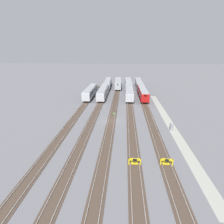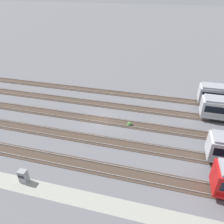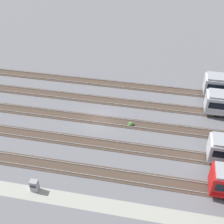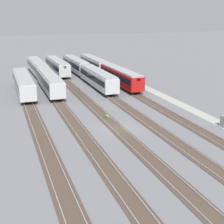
# 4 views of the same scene
# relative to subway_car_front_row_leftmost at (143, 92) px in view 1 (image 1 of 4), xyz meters

# --- Properties ---
(ground_plane) EXTENTS (400.00, 400.00, 0.00)m
(ground_plane) POSITION_rel_subway_car_front_row_leftmost_xyz_m (-24.31, 10.05, -2.04)
(ground_plane) COLOR slate
(service_walkway) EXTENTS (54.00, 2.00, 0.01)m
(service_walkway) POSITION_rel_subway_car_front_row_leftmost_xyz_m (-24.31, -4.47, -2.04)
(service_walkway) COLOR #9E9E93
(service_walkway) RESTS_ON ground
(rail_track_nearest) EXTENTS (90.00, 2.23, 0.21)m
(rail_track_nearest) POSITION_rel_subway_car_front_row_leftmost_xyz_m (-24.31, 0.04, -2.00)
(rail_track_nearest) COLOR #47382D
(rail_track_nearest) RESTS_ON ground
(rail_track_near_inner) EXTENTS (90.00, 2.24, 0.21)m
(rail_track_near_inner) POSITION_rel_subway_car_front_row_leftmost_xyz_m (-24.31, 5.04, -2.00)
(rail_track_near_inner) COLOR #47382D
(rail_track_near_inner) RESTS_ON ground
(rail_track_middle) EXTENTS (90.00, 2.24, 0.21)m
(rail_track_middle) POSITION_rel_subway_car_front_row_leftmost_xyz_m (-24.31, 10.05, -2.00)
(rail_track_middle) COLOR #47382D
(rail_track_middle) RESTS_ON ground
(rail_track_far_inner) EXTENTS (90.00, 2.23, 0.21)m
(rail_track_far_inner) POSITION_rel_subway_car_front_row_leftmost_xyz_m (-24.31, 15.05, -2.00)
(rail_track_far_inner) COLOR #47382D
(rail_track_far_inner) RESTS_ON ground
(rail_track_farthest) EXTENTS (90.00, 2.23, 0.21)m
(rail_track_farthest) POSITION_rel_subway_car_front_row_leftmost_xyz_m (-24.31, 20.06, -2.00)
(rail_track_farthest) COLOR #47382D
(rail_track_farthest) RESTS_ON ground
(subway_car_front_row_leftmost) EXTENTS (18.03, 3.02, 3.70)m
(subway_car_front_row_leftmost) POSITION_rel_subway_car_front_row_leftmost_xyz_m (0.00, 0.00, 0.00)
(subway_car_front_row_leftmost) COLOR #B71414
(subway_car_front_row_leftmost) RESTS_ON ground
(subway_car_front_row_left_inner) EXTENTS (18.00, 2.86, 3.70)m
(subway_car_front_row_left_inner) POSITION_rel_subway_car_front_row_leftmost_xyz_m (19.01, 0.09, 0.00)
(subway_car_front_row_left_inner) COLOR silver
(subway_car_front_row_left_inner) RESTS_ON ground
(subway_car_front_row_centre) EXTENTS (18.05, 3.15, 3.70)m
(subway_car_front_row_centre) POSITION_rel_subway_car_front_row_leftmost_xyz_m (19.06, 5.08, 0.00)
(subway_car_front_row_centre) COLOR silver
(subway_car_front_row_centre) RESTS_ON ground
(subway_car_front_row_right_inner) EXTENTS (18.01, 2.91, 3.70)m
(subway_car_front_row_right_inner) POSITION_rel_subway_car_front_row_leftmost_xyz_m (-0.00, 5.05, 0.00)
(subway_car_front_row_right_inner) COLOR silver
(subway_car_front_row_right_inner) RESTS_ON ground
(subway_car_front_row_rightmost) EXTENTS (18.01, 2.91, 3.70)m
(subway_car_front_row_rightmost) POSITION_rel_subway_car_front_row_leftmost_xyz_m (0.00, 15.06, 0.00)
(subway_car_front_row_rightmost) COLOR silver
(subway_car_front_row_rightmost) RESTS_ON ground
(subway_car_back_row_leftmost) EXTENTS (18.05, 3.20, 3.70)m
(subway_car_back_row_leftmost) POSITION_rel_subway_car_front_row_leftmost_xyz_m (18.80, 15.02, 0.00)
(subway_car_back_row_leftmost) COLOR silver
(subway_car_back_row_leftmost) RESTS_ON ground
(subway_car_back_row_centre) EXTENTS (18.01, 2.88, 3.70)m
(subway_car_back_row_centre) POSITION_rel_subway_car_front_row_leftmost_xyz_m (0.00, 20.03, 0.00)
(subway_car_back_row_centre) COLOR silver
(subway_car_back_row_centre) RESTS_ON ground
(subway_car_back_row_rightmost) EXTENTS (18.06, 3.24, 3.70)m
(subway_car_back_row_rightmost) POSITION_rel_subway_car_front_row_leftmost_xyz_m (18.88, 10.03, 0.00)
(subway_car_back_row_rightmost) COLOR silver
(subway_car_back_row_rightmost) RESTS_ON ground
(bumper_stop_nearest_track) EXTENTS (1.38, 2.01, 1.22)m
(bumper_stop_nearest_track) POSITION_rel_subway_car_front_row_leftmost_xyz_m (-41.55, 0.03, -1.53)
(bumper_stop_nearest_track) COLOR yellow
(bumper_stop_nearest_track) RESTS_ON ground
(bumper_stop_near_inner_track) EXTENTS (1.35, 2.00, 1.22)m
(bumper_stop_near_inner_track) POSITION_rel_subway_car_front_row_leftmost_xyz_m (-41.82, 5.05, -1.53)
(bumper_stop_near_inner_track) COLOR yellow
(bumper_stop_near_inner_track) RESTS_ON ground
(electrical_cabinet) EXTENTS (0.90, 0.73, 1.60)m
(electrical_cabinet) POSITION_rel_subway_car_front_row_leftmost_xyz_m (-28.67, -3.95, -1.24)
(electrical_cabinet) COLOR gray
(electrical_cabinet) RESTS_ON ground
(weed_clump) EXTENTS (0.92, 0.70, 0.64)m
(weed_clump) POSITION_rel_subway_car_front_row_leftmost_xyz_m (-19.43, 9.74, -1.80)
(weed_clump) COLOR #4C7F3D
(weed_clump) RESTS_ON ground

